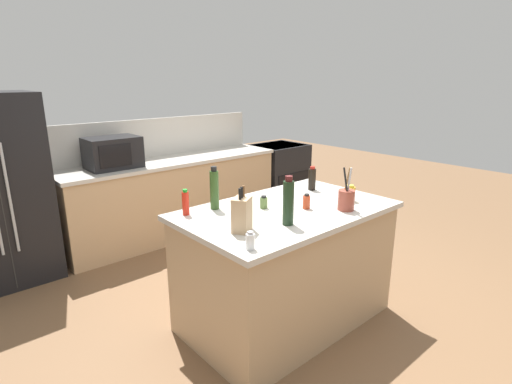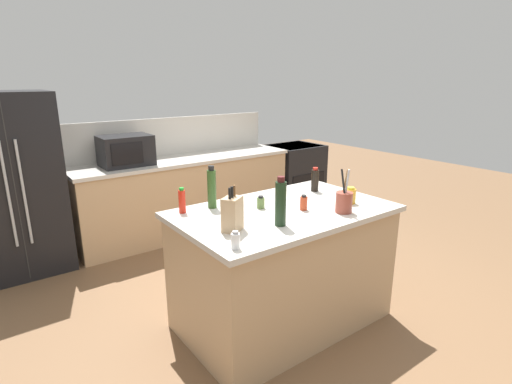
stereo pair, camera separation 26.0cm
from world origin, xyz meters
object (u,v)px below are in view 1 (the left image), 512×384
object	(u,v)px
knife_block	(242,214)
honey_jar	(350,194)
soy_sauce_bottle	(312,179)
utensil_crock	(346,199)
salt_shaker	(250,241)
spice_jar_oregano	(264,202)
wine_bottle	(288,202)
microwave	(113,153)
olive_oil_bottle	(214,189)
spice_jar_paprika	(306,202)
range_oven	(278,175)
hot_sauce_bottle	(186,203)

from	to	relation	value
knife_block	honey_jar	world-z (taller)	knife_block
honey_jar	soy_sauce_bottle	xyz separation A→B (m)	(0.02, 0.41, 0.04)
utensil_crock	salt_shaker	xyz separation A→B (m)	(-0.98, -0.07, -0.03)
spice_jar_oregano	wine_bottle	bearing A→B (deg)	-107.23
microwave	knife_block	size ratio (longest dim) A/B	1.87
olive_oil_bottle	spice_jar_paprika	bearing A→B (deg)	-41.00
knife_block	spice_jar_oregano	bearing A→B (deg)	-0.54
microwave	range_oven	bearing A→B (deg)	-0.00
utensil_crock	spice_jar_oregano	world-z (taller)	utensil_crock
spice_jar_oregano	hot_sauce_bottle	world-z (taller)	hot_sauce_bottle
knife_block	wine_bottle	world-z (taller)	wine_bottle
spice_jar_paprika	soy_sauce_bottle	xyz separation A→B (m)	(0.42, 0.31, 0.04)
range_oven	soy_sauce_bottle	bearing A→B (deg)	-127.96
wine_bottle	hot_sauce_bottle	distance (m)	0.74
knife_block	honey_jar	distance (m)	1.05
spice_jar_oregano	salt_shaker	world-z (taller)	salt_shaker
knife_block	honey_jar	bearing A→B (deg)	-35.17
knife_block	hot_sauce_bottle	world-z (taller)	knife_block
spice_jar_paprika	salt_shaker	bearing A→B (deg)	-160.47
spice_jar_paprika	honey_jar	bearing A→B (deg)	-13.70
honey_jar	spice_jar_paprika	xyz separation A→B (m)	(-0.40, 0.10, -0.01)
wine_bottle	spice_jar_paprika	xyz separation A→B (m)	(0.34, 0.14, -0.10)
honey_jar	salt_shaker	xyz separation A→B (m)	(-1.19, -0.18, -0.01)
wine_bottle	hot_sauce_bottle	world-z (taller)	wine_bottle
honey_jar	spice_jar_paprika	distance (m)	0.41
utensil_crock	hot_sauce_bottle	bearing A→B (deg)	143.95
knife_block	salt_shaker	size ratio (longest dim) A/B	2.71
honey_jar	wine_bottle	bearing A→B (deg)	-176.52
honey_jar	soy_sauce_bottle	size ratio (longest dim) A/B	0.62
spice_jar_paprika	spice_jar_oregano	bearing A→B (deg)	136.60
microwave	honey_jar	bearing A→B (deg)	-69.19
microwave	utensil_crock	bearing A→B (deg)	-74.30
soy_sauce_bottle	salt_shaker	bearing A→B (deg)	-153.88
olive_oil_bottle	hot_sauce_bottle	bearing A→B (deg)	173.74
honey_jar	salt_shaker	size ratio (longest dim) A/B	1.21
knife_block	olive_oil_bottle	world-z (taller)	olive_oil_bottle
knife_block	utensil_crock	bearing A→B (deg)	-43.69
hot_sauce_bottle	range_oven	bearing A→B (deg)	33.94
honey_jar	hot_sauce_bottle	world-z (taller)	hot_sauce_bottle
range_oven	spice_jar_paprika	distance (m)	3.07
honey_jar	salt_shaker	world-z (taller)	honey_jar
microwave	knife_block	xyz separation A→B (m)	(-0.13, -2.33, -0.05)
utensil_crock	olive_oil_bottle	distance (m)	0.97
utensil_crock	hot_sauce_bottle	xyz separation A→B (m)	(-0.94, 0.68, 0.01)
range_oven	soy_sauce_bottle	size ratio (longest dim) A/B	4.44
wine_bottle	utensil_crock	bearing A→B (deg)	-7.47
honey_jar	olive_oil_bottle	size ratio (longest dim) A/B	0.40
knife_block	honey_jar	xyz separation A→B (m)	(1.04, -0.06, -0.05)
salt_shaker	hot_sauce_bottle	world-z (taller)	hot_sauce_bottle
olive_oil_bottle	hot_sauce_bottle	world-z (taller)	olive_oil_bottle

